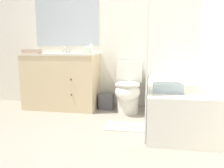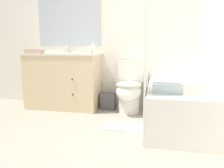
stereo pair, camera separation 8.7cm
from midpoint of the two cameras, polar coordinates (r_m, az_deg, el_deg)
The scene contains 14 objects.
ground_plane at distance 2.15m, azimuth -7.52°, elevation -17.22°, with size 14.00×14.00×0.00m, color gray.
wall_back at distance 3.63m, azimuth 1.26°, elevation 14.12°, with size 8.00×0.06×2.50m.
wall_right at distance 2.78m, azimuth 27.53°, elevation 14.40°, with size 0.05×2.72×2.50m.
vanity_cabinet at distance 3.58m, azimuth -11.70°, elevation 1.01°, with size 1.15×0.59×0.87m.
sink_faucet at distance 3.73m, azimuth -10.68°, elevation 8.49°, with size 0.14×0.12×0.12m.
toilet at distance 3.26m, azimuth 5.34°, elevation -1.36°, with size 0.39×0.65×0.75m.
bathtub at distance 2.88m, azimuth 17.62°, elevation -5.27°, with size 0.74×1.52×0.49m.
shower_curtain at distance 2.38m, azimuth 10.18°, elevation 9.43°, with size 0.01×0.58×1.92m.
wastebasket at distance 3.46m, azimuth -0.27°, elevation -4.50°, with size 0.22×0.19×0.25m.
tissue_box at distance 3.38m, azimuth -5.34°, elevation 8.72°, with size 0.11×0.13×0.11m.
soap_dispenser at distance 3.34m, azimuth -4.21°, elevation 9.27°, with size 0.06×0.06×0.18m.
hand_towel_folded at distance 3.59m, azimuth -18.96°, elevation 8.05°, with size 0.26×0.14×0.06m.
bath_towel_folded at distance 2.38m, azimuth 15.20°, elevation -1.03°, with size 0.31×0.22×0.09m.
bath_mat at distance 2.72m, azimuth 4.32°, elevation -11.08°, with size 0.49×0.30×0.02m.
Camera 2 is at (0.69, -1.80, 0.97)m, focal length 35.00 mm.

